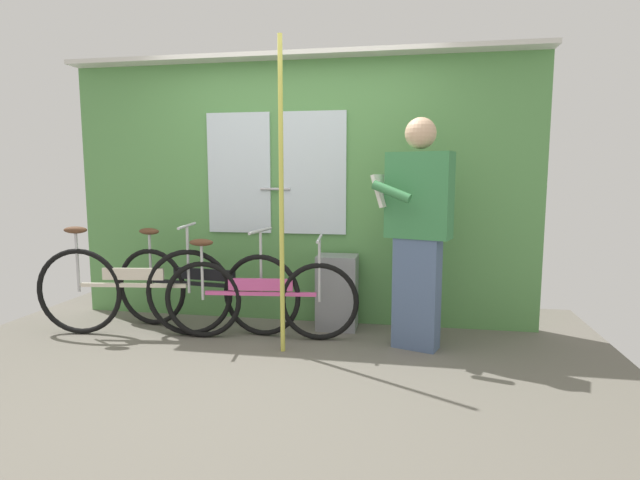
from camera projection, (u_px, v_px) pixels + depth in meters
name	position (u px, v px, depth m)	size (l,w,h in m)	color
ground_plane	(258.00, 375.00, 3.51)	(5.29, 4.25, 0.04)	#666056
train_door_wall	(297.00, 186.00, 4.63)	(4.29, 0.28, 2.41)	#56934C
bicycle_near_door	(203.00, 288.00, 4.43)	(1.78, 0.44, 0.91)	black
bicycle_leaning_behind	(260.00, 298.00, 4.18)	(1.62, 0.44, 0.86)	black
bicycle_by_pole	(133.00, 290.00, 4.29)	(1.69, 0.44, 0.95)	black
passenger_reading_newspaper	(417.00, 229.00, 3.89)	(0.64, 0.59, 1.79)	slate
trash_bin_by_wall	(337.00, 292.00, 4.47)	(0.35, 0.28, 0.66)	gray
handrail_pole	(281.00, 198.00, 3.78)	(0.04, 0.04, 2.37)	#C6C14C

